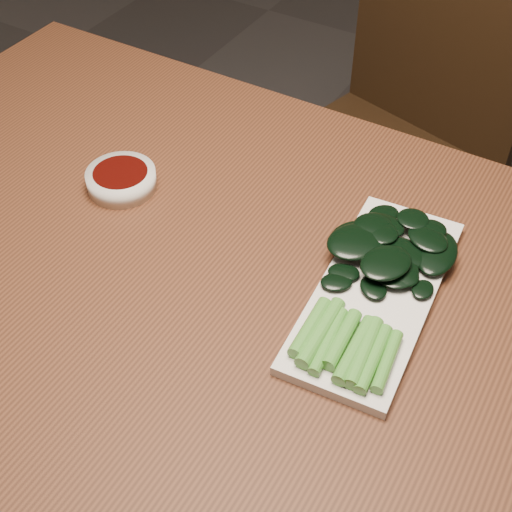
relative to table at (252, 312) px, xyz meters
The scene contains 5 objects.
table is the anchor object (origin of this frame).
chair_far 0.77m from the table, 95.81° to the left, with size 0.54×0.54×0.89m.
sauce_bowl 0.28m from the table, 167.10° to the left, with size 0.10×0.10×0.03m.
serving_plate 0.18m from the table, 17.98° to the left, with size 0.16×0.34×0.01m.
gai_lan 0.19m from the table, 26.38° to the left, with size 0.18×0.32×0.03m.
Camera 1 is at (0.33, -0.54, 1.42)m, focal length 50.00 mm.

